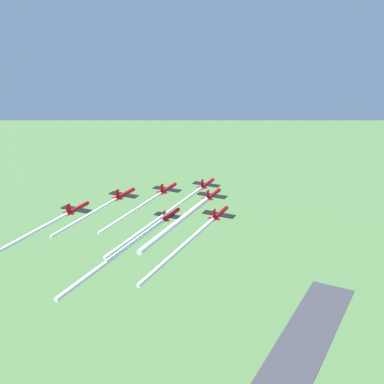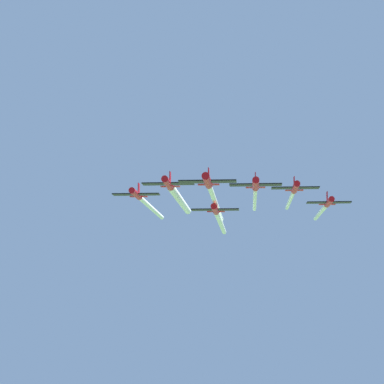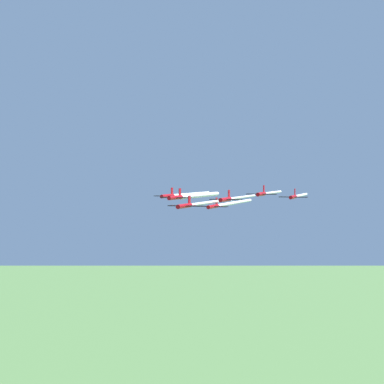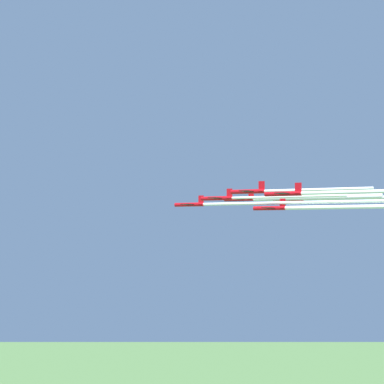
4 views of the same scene
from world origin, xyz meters
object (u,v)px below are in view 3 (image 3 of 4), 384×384
at_px(jet_2, 176,197).
at_px(jet_4, 213,206).
at_px(jet_0, 185,206).
at_px(jet_6, 293,197).
at_px(jet_5, 168,196).
at_px(jet_1, 226,199).
at_px(jet_3, 261,194).

height_order(jet_2, jet_4, jet_2).
xyz_separation_m(jet_0, jet_6, (-22.27, -38.87, 1.33)).
bearing_deg(jet_2, jet_5, -59.53).
bearing_deg(jet_1, jet_0, 59.53).
xyz_separation_m(jet_0, jet_5, (15.44, -25.57, 1.65)).
bearing_deg(jet_0, jet_4, -90.00).
bearing_deg(jet_3, jet_1, 59.53).
bearing_deg(jet_4, jet_5, 0.00).
xyz_separation_m(jet_3, jet_5, (30.29, 0.35, -0.91)).
distance_m(jet_0, jet_6, 44.82).
height_order(jet_2, jet_6, jet_2).
distance_m(jet_0, jet_2, 15.03).
relative_size(jet_1, jet_5, 1.00).
height_order(jet_0, jet_1, jet_1).
height_order(jet_3, jet_5, jet_3).
height_order(jet_1, jet_5, jet_5).
bearing_deg(jet_6, jet_1, 59.53).
bearing_deg(jet_5, jet_0, 120.47).
xyz_separation_m(jet_0, jet_1, (-7.42, -12.96, 1.32)).
bearing_deg(jet_5, jet_2, 120.47).
relative_size(jet_0, jet_2, 1.00).
xyz_separation_m(jet_4, jet_6, (-22.57, -13.13, 2.77)).
bearing_deg(jet_4, jet_6, -150.46).
distance_m(jet_2, jet_3, 26.12).
xyz_separation_m(jet_1, jet_4, (7.72, -12.79, -2.76)).
distance_m(jet_4, jet_5, 15.46).
bearing_deg(jet_4, jet_3, -180.00).
xyz_separation_m(jet_5, jet_6, (-37.71, -13.30, -0.32)).
distance_m(jet_2, jet_4, 15.25).
distance_m(jet_1, jet_3, 14.99).
relative_size(jet_0, jet_6, 1.00).
height_order(jet_1, jet_3, jet_3).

